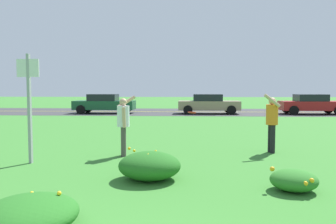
{
  "coord_description": "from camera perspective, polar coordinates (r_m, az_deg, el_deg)",
  "views": [
    {
      "loc": [
        1.15,
        -2.05,
        1.88
      ],
      "look_at": [
        0.64,
        6.83,
        1.25
      ],
      "focal_mm": 36.22,
      "sensor_mm": 36.0,
      "label": 1
    }
  ],
  "objects": [
    {
      "name": "ground_plane",
      "position": [
        14.76,
        -1.23,
        -3.31
      ],
      "size": [
        120.0,
        120.0,
        0.0
      ],
      "primitive_type": "plane",
      "color": "#387A2D"
    },
    {
      "name": "highway_strip",
      "position": [
        27.23,
        0.84,
        0.05
      ],
      "size": [
        120.0,
        8.63,
        0.01
      ],
      "primitive_type": "cube",
      "color": "#38383A",
      "rests_on": "ground"
    },
    {
      "name": "highway_center_stripe",
      "position": [
        27.23,
        0.84,
        0.06
      ],
      "size": [
        120.0,
        0.16,
        0.0
      ],
      "primitive_type": "cube",
      "color": "yellow",
      "rests_on": "ground"
    },
    {
      "name": "daylily_clump_mid_right",
      "position": [
        7.06,
        -3.12,
        -9.01
      ],
      "size": [
        1.28,
        1.17,
        0.64
      ],
      "color": "#23661E",
      "rests_on": "ground"
    },
    {
      "name": "daylily_clump_near_camera",
      "position": [
        6.72,
        20.42,
        -10.7
      ],
      "size": [
        0.87,
        0.81,
        0.45
      ],
      "color": "#2D7526",
      "rests_on": "ground"
    },
    {
      "name": "daylily_clump_mid_center",
      "position": [
        5.0,
        -22.44,
        -15.66
      ],
      "size": [
        1.3,
        1.4,
        0.45
      ],
      "color": "#23661E",
      "rests_on": "ground"
    },
    {
      "name": "sign_post_near_path",
      "position": [
        9.09,
        -22.34,
        2.25
      ],
      "size": [
        0.56,
        0.1,
        2.73
      ],
      "color": "#93969B",
      "rests_on": "ground"
    },
    {
      "name": "person_thrower_white_shirt",
      "position": [
        9.45,
        -7.5,
        -1.59
      ],
      "size": [
        0.52,
        0.54,
        1.68
      ],
      "color": "silver",
      "rests_on": "ground"
    },
    {
      "name": "person_catcher_orange_shirt",
      "position": [
        10.29,
        17.06,
        -1.24
      ],
      "size": [
        0.51,
        0.54,
        1.73
      ],
      "color": "orange",
      "rests_on": "ground"
    },
    {
      "name": "frisbee_red",
      "position": [
        9.65,
        4.04,
        -0.08
      ],
      "size": [
        0.24,
        0.24,
        0.09
      ],
      "color": "red"
    },
    {
      "name": "car_dark_green_center_left",
      "position": [
        25.99,
        -10.67,
        1.42
      ],
      "size": [
        4.5,
        2.0,
        1.45
      ],
      "color": "#194C2D",
      "rests_on": "ground"
    },
    {
      "name": "car_tan_center_right",
      "position": [
        25.28,
        6.83,
        1.39
      ],
      "size": [
        4.5,
        2.0,
        1.45
      ],
      "color": "#937F60",
      "rests_on": "ground"
    },
    {
      "name": "car_red_rightmost",
      "position": [
        26.81,
        23.01,
        1.24
      ],
      "size": [
        4.5,
        2.0,
        1.45
      ],
      "color": "maroon",
      "rests_on": "ground"
    }
  ]
}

